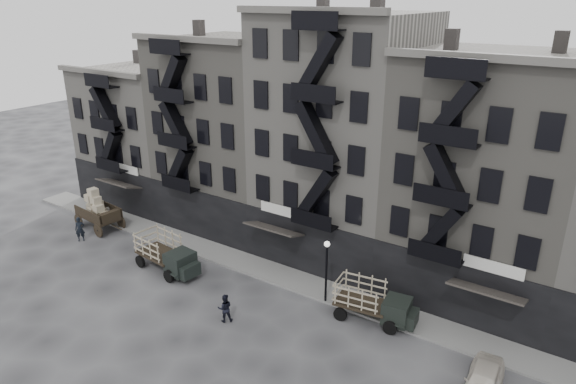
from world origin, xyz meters
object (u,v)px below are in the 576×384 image
Objects in this scene: horse at (102,214)px; car_east at (483,382)px; stake_truck_west at (166,251)px; stake_truck_east at (373,300)px; wagon at (97,205)px; pedestrian_west at (80,229)px; pedestrian_mid at (225,308)px.

horse is 31.78m from car_east.
stake_truck_east is at bearing 16.13° from stake_truck_west.
wagon reaches higher than horse.
stake_truck_west is 1.06× the size of stake_truck_east.
stake_truck_west is at bearing -177.31° from stake_truck_east.
stake_truck_west is 2.70× the size of pedestrian_west.
pedestrian_west is at bearing -179.89° from stake_truck_east.
car_east is (21.44, 0.09, -0.78)m from stake_truck_west.
pedestrian_mid is at bearing -117.12° from horse.
car_east is at bearing -106.09° from horse.
stake_truck_east reaches higher than pedestrian_west.
pedestrian_west reaches higher than pedestrian_mid.
pedestrian_west is at bearing -63.63° from wagon.
stake_truck_east is (24.31, 0.84, -0.60)m from wagon.
pedestrian_west is (-8.99, -0.56, -0.49)m from stake_truck_west.
stake_truck_east is 7.48m from car_east.
wagon is 0.81× the size of stake_truck_west.
stake_truck_west is at bearing -61.64° from pedestrian_mid.
wagon is 31.38m from car_east.
stake_truck_west reaches higher than pedestrian_west.
stake_truck_east is 1.24× the size of car_east.
horse is at bearing 172.31° from stake_truck_west.
stake_truck_east is at bearing -101.42° from horse.
horse is at bearing 172.76° from stake_truck_east.
horse is 0.48× the size of wagon.
horse is 0.51× the size of car_east.
wagon is at bearing -57.37° from pedestrian_mid.
pedestrian_west is (0.88, -2.34, -0.99)m from wagon.
wagon reaches higher than car_east.
pedestrian_mid is at bearing -7.80° from wagon.
stake_truck_west is 1.32× the size of car_east.
stake_truck_east is (14.44, 2.63, -0.09)m from stake_truck_west.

